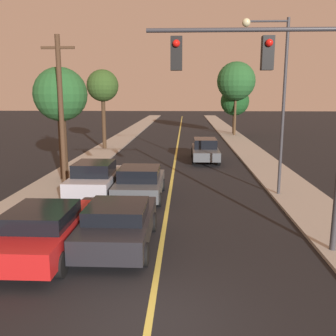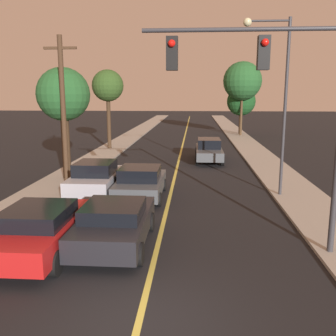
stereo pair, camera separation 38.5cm
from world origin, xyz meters
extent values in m
plane|color=black|center=(0.00, 0.00, 0.00)|extent=(200.00, 200.00, 0.00)
cube|color=black|center=(0.00, 36.00, 0.01)|extent=(9.48, 80.00, 0.01)
cube|color=#D1C14C|center=(0.00, 36.00, 0.01)|extent=(0.16, 76.00, 0.00)
cube|color=#9E998E|center=(-5.99, 36.00, 0.06)|extent=(2.50, 80.00, 0.12)
cube|color=#9E998E|center=(5.99, 36.00, 0.06)|extent=(2.50, 80.00, 0.12)
cube|color=black|center=(-1.33, 4.05, 0.67)|extent=(2.00, 4.32, 0.68)
cube|color=black|center=(-1.33, 3.87, 1.21)|extent=(1.76, 1.95, 0.41)
cylinder|color=black|center=(-2.28, 5.39, 0.33)|extent=(0.22, 0.65, 0.65)
cylinder|color=black|center=(-0.38, 5.39, 0.33)|extent=(0.22, 0.65, 0.65)
cylinder|color=black|center=(-2.28, 2.71, 0.33)|extent=(0.22, 0.65, 0.65)
cylinder|color=black|center=(-0.38, 2.71, 0.33)|extent=(0.22, 0.65, 0.65)
cube|color=#474C51|center=(-1.33, 9.61, 0.60)|extent=(2.00, 4.21, 0.60)
cube|color=black|center=(-1.33, 9.44, 1.18)|extent=(1.76, 1.90, 0.56)
cylinder|color=black|center=(-2.28, 10.91, 0.30)|extent=(0.22, 0.60, 0.60)
cylinder|color=black|center=(-0.38, 10.91, 0.30)|extent=(0.22, 0.60, 0.60)
cylinder|color=black|center=(-2.28, 8.30, 0.30)|extent=(0.22, 0.60, 0.60)
cylinder|color=black|center=(-0.38, 8.30, 0.30)|extent=(0.22, 0.60, 0.60)
cube|color=red|center=(-3.41, 3.38, 0.68)|extent=(1.99, 4.63, 0.66)
cube|color=black|center=(-3.41, 3.19, 1.23)|extent=(1.75, 2.08, 0.45)
cylinder|color=black|center=(-4.36, 4.81, 0.35)|extent=(0.22, 0.70, 0.70)
cylinder|color=black|center=(-2.47, 4.81, 0.35)|extent=(0.22, 0.70, 0.70)
cylinder|color=black|center=(-2.47, 1.94, 0.35)|extent=(0.22, 0.70, 0.70)
cube|color=#A5A8B2|center=(-3.41, 9.77, 0.72)|extent=(1.90, 4.23, 0.71)
cube|color=black|center=(-3.41, 9.60, 1.36)|extent=(1.68, 1.91, 0.58)
cylinder|color=black|center=(-4.32, 11.08, 0.36)|extent=(0.22, 0.72, 0.72)
cylinder|color=black|center=(-2.51, 11.08, 0.36)|extent=(0.22, 0.72, 0.72)
cylinder|color=black|center=(-4.32, 8.46, 0.36)|extent=(0.22, 0.72, 0.72)
cylinder|color=black|center=(-2.51, 8.46, 0.36)|extent=(0.22, 0.72, 0.72)
cube|color=#474C51|center=(2.13, 19.39, 0.66)|extent=(1.77, 5.17, 0.59)
cube|color=black|center=(2.13, 19.60, 1.27)|extent=(1.56, 2.33, 0.62)
cylinder|color=black|center=(2.98, 17.79, 0.37)|extent=(0.22, 0.73, 0.73)
cylinder|color=black|center=(1.29, 17.79, 0.37)|extent=(0.22, 0.73, 0.73)
cylinder|color=black|center=(2.98, 21.00, 0.37)|extent=(0.22, 0.73, 0.73)
cylinder|color=black|center=(1.29, 21.00, 0.37)|extent=(0.22, 0.73, 0.73)
cylinder|color=#333338|center=(2.39, 3.78, 6.38)|extent=(5.51, 0.12, 0.12)
cube|color=black|center=(2.94, 3.78, 5.77)|extent=(0.32, 0.28, 0.90)
sphere|color=red|center=(2.94, 3.60, 6.02)|extent=(0.20, 0.20, 0.20)
cube|color=black|center=(0.46, 3.78, 5.77)|extent=(0.32, 0.28, 0.90)
sphere|color=red|center=(0.46, 3.60, 6.02)|extent=(0.20, 0.20, 0.20)
cylinder|color=#333338|center=(5.09, 10.21, 4.01)|extent=(0.14, 0.14, 7.78)
cylinder|color=#333338|center=(4.20, 10.21, 7.75)|extent=(1.79, 0.09, 0.09)
sphere|color=beige|center=(3.30, 10.21, 7.70)|extent=(0.36, 0.36, 0.36)
cylinder|color=#422D1E|center=(-5.34, 11.23, 3.78)|extent=(0.24, 0.24, 7.31)
cube|color=#422D1E|center=(-5.34, 11.23, 6.83)|extent=(1.60, 0.12, 0.12)
cylinder|color=#3D2B1C|center=(-5.90, 12.92, 1.90)|extent=(0.44, 0.44, 3.56)
sphere|color=#235628|center=(-5.90, 12.92, 4.67)|extent=(2.83, 2.83, 2.83)
cylinder|color=#3D2B1C|center=(-6.19, 24.62, 2.29)|extent=(0.33, 0.33, 4.34)
sphere|color=#2D4C1E|center=(-6.19, 24.62, 5.38)|extent=(2.64, 2.64, 2.64)
cylinder|color=#4C3823|center=(6.29, 35.80, 2.37)|extent=(0.26, 0.26, 4.50)
sphere|color=#235628|center=(6.29, 35.80, 6.10)|extent=(4.23, 4.23, 4.23)
cylinder|color=#3D2B1C|center=(6.43, 37.47, 1.42)|extent=(0.39, 0.39, 2.60)
sphere|color=#19471E|center=(6.43, 37.47, 3.87)|extent=(3.29, 3.29, 3.29)
camera|label=1|loc=(0.72, -6.92, 4.67)|focal=40.00mm
camera|label=2|loc=(1.11, -6.90, 4.67)|focal=40.00mm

